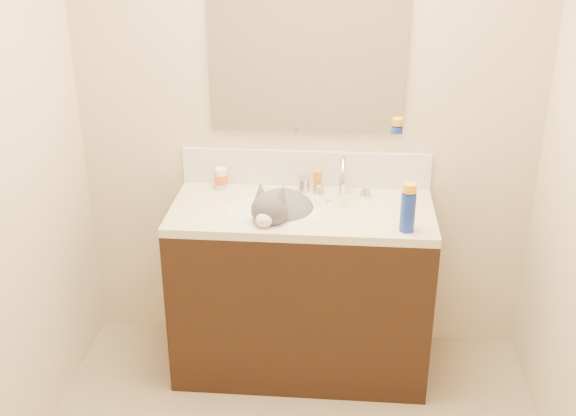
% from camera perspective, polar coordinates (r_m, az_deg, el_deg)
% --- Properties ---
extents(room_shell, '(2.24, 2.54, 2.52)m').
position_cam_1_polar(room_shell, '(2.15, -0.46, 4.43)').
color(room_shell, beige).
rests_on(room_shell, ground).
extents(vanity_cabinet, '(1.20, 0.55, 0.82)m').
position_cam_1_polar(vanity_cabinet, '(3.50, 1.05, -6.71)').
color(vanity_cabinet, black).
rests_on(vanity_cabinet, ground).
extents(counter_slab, '(1.20, 0.55, 0.04)m').
position_cam_1_polar(counter_slab, '(3.30, 1.11, -0.31)').
color(counter_slab, beige).
rests_on(counter_slab, vanity_cabinet).
extents(basin, '(0.45, 0.36, 0.14)m').
position_cam_1_polar(basin, '(3.30, -1.01, -1.24)').
color(basin, white).
rests_on(basin, vanity_cabinet).
extents(faucet, '(0.28, 0.20, 0.21)m').
position_cam_1_polar(faucet, '(3.37, 4.33, 2.20)').
color(faucet, silver).
rests_on(faucet, counter_slab).
extents(cat, '(0.39, 0.46, 0.33)m').
position_cam_1_polar(cat, '(3.28, -0.61, -0.52)').
color(cat, '#4B494B').
rests_on(cat, basin).
extents(backsplash, '(1.20, 0.02, 0.18)m').
position_cam_1_polar(backsplash, '(3.49, 1.41, 3.14)').
color(backsplash, silver).
rests_on(backsplash, counter_slab).
extents(mirror, '(0.90, 0.02, 0.80)m').
position_cam_1_polar(mirror, '(3.32, 1.52, 12.65)').
color(mirror, white).
rests_on(mirror, room_shell).
extents(pill_bottle, '(0.07, 0.07, 0.10)m').
position_cam_1_polar(pill_bottle, '(3.50, -5.31, 2.36)').
color(pill_bottle, white).
rests_on(pill_bottle, counter_slab).
extents(pill_label, '(0.08, 0.08, 0.04)m').
position_cam_1_polar(pill_label, '(3.50, -5.31, 2.31)').
color(pill_label, '#D85F24').
rests_on(pill_label, pill_bottle).
extents(silver_jar, '(0.07, 0.07, 0.07)m').
position_cam_1_polar(silver_jar, '(3.45, 1.22, 1.86)').
color(silver_jar, '#B7B7BC').
rests_on(silver_jar, counter_slab).
extents(amber_bottle, '(0.05, 0.05, 0.11)m').
position_cam_1_polar(amber_bottle, '(3.45, 2.36, 2.15)').
color(amber_bottle, orange).
rests_on(amber_bottle, counter_slab).
extents(toothbrush, '(0.03, 0.13, 0.01)m').
position_cam_1_polar(toothbrush, '(3.34, 3.23, 0.49)').
color(toothbrush, white).
rests_on(toothbrush, counter_slab).
extents(toothbrush_head, '(0.02, 0.04, 0.02)m').
position_cam_1_polar(toothbrush_head, '(3.34, 3.23, 0.56)').
color(toothbrush_head, '#6D9FE7').
rests_on(toothbrush_head, counter_slab).
extents(spray_can, '(0.08, 0.08, 0.17)m').
position_cam_1_polar(spray_can, '(3.08, 9.44, -0.31)').
color(spray_can, '#1731A2').
rests_on(spray_can, counter_slab).
extents(spray_cap, '(0.07, 0.07, 0.04)m').
position_cam_1_polar(spray_cap, '(3.04, 9.58, 1.59)').
color(spray_cap, '#FFAD1A').
rests_on(spray_cap, spray_can).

